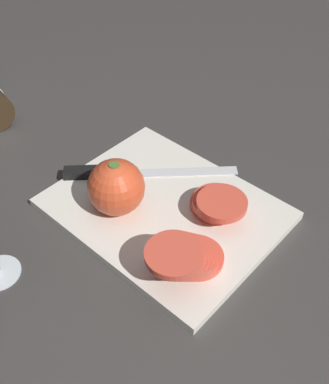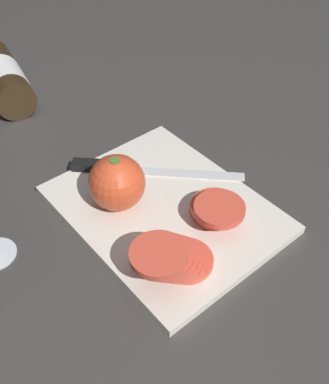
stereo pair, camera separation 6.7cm
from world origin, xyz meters
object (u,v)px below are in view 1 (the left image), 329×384
object	(u,v)px
knife	(113,172)
tomato_slice_stack_far	(218,203)
tomato_slice_stack_near	(186,256)
whole_tomato	(116,187)

from	to	relation	value
knife	tomato_slice_stack_far	size ratio (longest dim) A/B	2.24
tomato_slice_stack_far	knife	bearing A→B (deg)	14.58
tomato_slice_stack_near	tomato_slice_stack_far	bearing A→B (deg)	-73.87
whole_tomato	tomato_slice_stack_far	size ratio (longest dim) A/B	0.89
tomato_slice_stack_far	whole_tomato	bearing A→B (deg)	38.44
knife	tomato_slice_stack_near	bearing A→B (deg)	-62.36
whole_tomato	knife	bearing A→B (deg)	-37.18
whole_tomato	tomato_slice_stack_near	xyz separation A→B (m)	(-0.15, 0.02, -0.01)
tomato_slice_stack_near	knife	bearing A→B (deg)	-17.45
whole_tomato	tomato_slice_stack_near	bearing A→B (deg)	172.46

